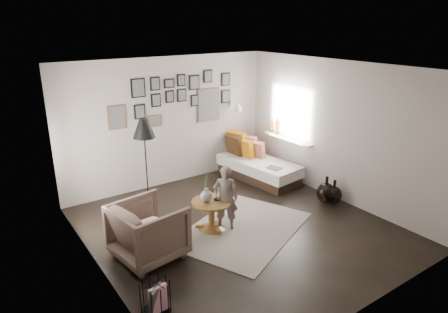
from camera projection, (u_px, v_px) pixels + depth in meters
ground at (239, 228)px, 6.60m from camera, size 4.80×4.80×0.00m
wall_back at (168, 122)px, 8.04m from camera, size 4.50×0.00×4.50m
wall_front at (373, 212)px, 4.31m from camera, size 4.50×0.00×4.50m
wall_left at (95, 187)px, 4.96m from camera, size 0.00×4.80×4.80m
wall_right at (337, 131)px, 7.38m from camera, size 0.00×4.80×4.80m
ceiling at (241, 68)px, 5.75m from camera, size 4.80×4.80×0.00m
door_left at (72, 175)px, 5.98m from camera, size 0.00×2.14×2.14m
window_right at (283, 135)px, 8.51m from camera, size 0.15×1.32×1.30m
gallery_wall at (180, 99)px, 8.03m from camera, size 2.74×0.03×1.08m
wall_sconce at (238, 107)px, 8.61m from camera, size 0.18×0.36×0.16m
rug at (243, 229)px, 6.55m from camera, size 2.64×2.31×0.01m
pedestal_table at (211, 216)px, 6.48m from camera, size 0.65×0.65×0.51m
vase at (206, 194)px, 6.32m from camera, size 0.18×0.18×0.46m
candles at (217, 193)px, 6.41m from camera, size 0.11×0.11×0.24m
daybed at (256, 165)px, 8.61m from camera, size 1.03×1.97×0.91m
magazine_on_daybed at (274, 168)px, 8.04m from camera, size 0.28×0.33×0.01m
armchair at (148, 231)px, 5.67m from camera, size 1.04×1.02×0.84m
armchair_cushion at (149, 225)px, 5.70m from camera, size 0.42×0.43×0.17m
floor_lamp at (144, 132)px, 6.85m from camera, size 0.39×0.39×1.67m
magazine_basket at (156, 298)px, 4.63m from camera, size 0.42×0.42×0.42m
demijohn_large at (326, 193)px, 7.45m from camera, size 0.35×0.35×0.52m
demijohn_small at (334, 195)px, 7.41m from camera, size 0.30×0.30×0.47m
child at (226, 198)px, 6.41m from camera, size 0.48×0.46×1.10m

